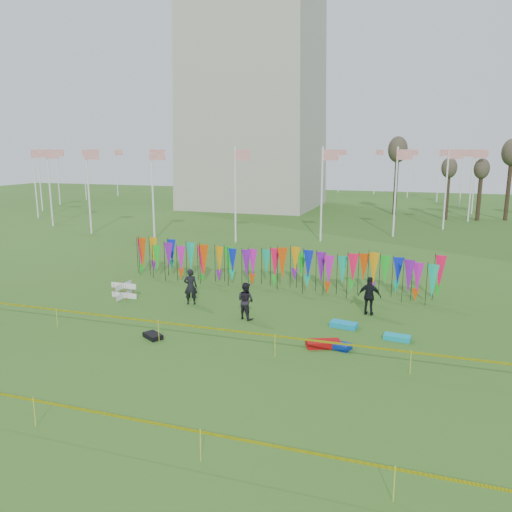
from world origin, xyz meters
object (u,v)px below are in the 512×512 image
(person_mid, at_px, (246,301))
(box_kite, at_px, (124,290))
(kite_bag_teal, at_px, (397,337))
(kite_bag_red, at_px, (323,344))
(kite_bag_turquoise, at_px, (344,325))
(kite_bag_blue, at_px, (337,345))
(kite_bag_black, at_px, (153,336))
(person_left, at_px, (191,287))
(person_right, at_px, (370,296))

(person_mid, bearing_deg, box_kite, 12.64)
(person_mid, relative_size, kite_bag_teal, 1.63)
(kite_bag_red, bearing_deg, kite_bag_turquoise, 80.18)
(kite_bag_blue, xyz_separation_m, kite_bag_teal, (2.21, 1.64, -0.01))
(kite_bag_black, bearing_deg, box_kite, 133.38)
(box_kite, bearing_deg, kite_bag_teal, -6.48)
(person_mid, relative_size, kite_bag_turquoise, 1.51)
(person_left, height_order, kite_bag_turquoise, person_left)
(kite_bag_blue, bearing_deg, kite_bag_teal, 36.53)
(kite_bag_black, bearing_deg, kite_bag_turquoise, 27.42)
(kite_bag_red, bearing_deg, person_right, 74.08)
(kite_bag_turquoise, xyz_separation_m, kite_bag_black, (-7.38, -3.83, -0.01))
(person_mid, xyz_separation_m, kite_bag_blue, (4.63, -2.17, -0.76))
(person_mid, bearing_deg, kite_bag_turquoise, -155.41)
(person_right, xyz_separation_m, kite_bag_teal, (1.45, -2.90, -0.83))
(box_kite, bearing_deg, kite_bag_blue, -15.26)
(person_right, relative_size, kite_bag_blue, 1.75)
(box_kite, bearing_deg, kite_bag_red, -16.25)
(kite_bag_turquoise, bearing_deg, person_right, 67.18)
(kite_bag_blue, height_order, kite_bag_black, kite_bag_blue)
(kite_bag_teal, bearing_deg, kite_bag_blue, -143.47)
(person_mid, bearing_deg, kite_bag_teal, -163.43)
(kite_bag_blue, bearing_deg, person_right, 80.50)
(kite_bag_red, bearing_deg, person_left, 155.17)
(person_mid, distance_m, kite_bag_teal, 6.91)
(box_kite, distance_m, kite_bag_blue, 12.29)
(person_left, relative_size, kite_bag_teal, 1.73)
(kite_bag_blue, bearing_deg, person_mid, 154.90)
(kite_bag_red, xyz_separation_m, kite_bag_teal, (2.76, 1.70, -0.02))
(person_mid, xyz_separation_m, kite_bag_teal, (6.85, -0.53, -0.77))
(person_left, xyz_separation_m, kite_bag_turquoise, (7.92, -0.95, -0.81))
(box_kite, relative_size, kite_bag_turquoise, 0.73)
(kite_bag_turquoise, bearing_deg, kite_bag_teal, -19.29)
(kite_bag_turquoise, relative_size, kite_bag_red, 0.85)
(person_right, height_order, kite_bag_teal, person_right)
(person_mid, distance_m, kite_bag_turquoise, 4.59)
(person_mid, height_order, kite_bag_red, person_mid)
(box_kite, relative_size, kite_bag_red, 0.62)
(person_left, bearing_deg, box_kite, -17.11)
(kite_bag_teal, bearing_deg, person_mid, 175.55)
(kite_bag_red, distance_m, kite_bag_black, 7.07)
(kite_bag_blue, xyz_separation_m, kite_bag_black, (-7.50, -1.38, -0.01))
(person_left, bearing_deg, person_right, 167.73)
(kite_bag_red, bearing_deg, person_mid, 151.34)
(kite_bag_blue, relative_size, kite_bag_black, 1.22)
(person_right, distance_m, kite_bag_teal, 3.34)
(person_right, relative_size, kite_bag_teal, 1.74)
(person_mid, bearing_deg, kite_bag_black, 72.11)
(kite_bag_blue, height_order, kite_bag_teal, kite_bag_blue)
(kite_bag_turquoise, xyz_separation_m, kite_bag_teal, (2.33, -0.81, -0.01))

